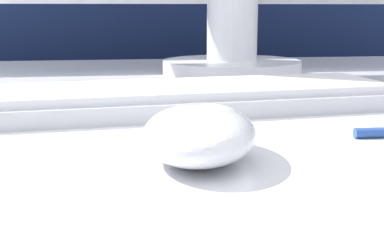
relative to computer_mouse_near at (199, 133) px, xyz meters
name	(u,v)px	position (x,y,z in m)	size (l,w,h in m)	color
partition_panel	(108,90)	(-0.07, 0.84, -0.10)	(5.00, 0.03, 1.38)	navy
computer_mouse_near	(199,133)	(0.00, 0.00, 0.00)	(0.09, 0.12, 0.04)	white
keyboard	(174,98)	(0.00, 0.18, -0.01)	(0.46, 0.17, 0.02)	silver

